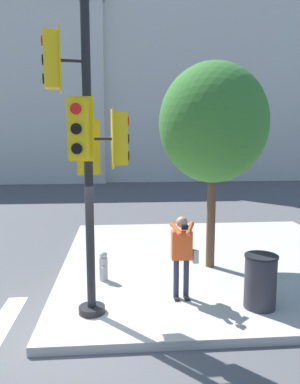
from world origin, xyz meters
TOP-DOWN VIEW (x-y plane):
  - ground_plane at (0.00, 0.00)m, footprint 160.00×160.00m
  - sidewalk_corner at (3.50, 3.50)m, footprint 8.00×8.00m
  - traffic_signal_pole at (0.40, 0.59)m, footprint 1.42×1.42m
  - person_photographer at (2.16, 1.09)m, footprint 0.58×0.54m
  - street_tree at (3.16, 2.87)m, footprint 2.57×2.57m
  - fire_hydrant at (0.57, 2.15)m, footprint 0.19×0.25m
  - trash_bin at (3.55, 0.56)m, footprint 0.62×0.62m
  - building_left at (-8.19, 26.19)m, footprint 16.42×10.33m
  - building_right at (8.27, 28.70)m, footprint 17.45×14.07m

SIDE VIEW (x-z plane):
  - ground_plane at x=0.00m, z-range 0.00..0.00m
  - sidewalk_corner at x=3.50m, z-range 0.00..0.16m
  - fire_hydrant at x=0.57m, z-range 0.15..0.82m
  - trash_bin at x=3.55m, z-range 0.16..1.18m
  - person_photographer at x=2.16m, z-range 0.32..1.98m
  - traffic_signal_pole at x=0.40m, z-range 0.51..6.00m
  - street_tree at x=3.16m, z-range 1.19..6.12m
  - building_left at x=-8.19m, z-range 0.01..13.40m
  - building_right at x=8.27m, z-range 0.01..18.76m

